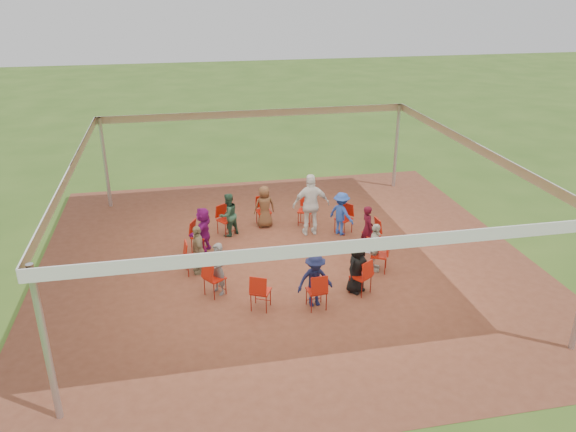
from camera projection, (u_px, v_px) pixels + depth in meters
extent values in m
plane|color=#395A1C|center=(286.00, 260.00, 15.17)|extent=(80.00, 80.00, 0.00)
plane|color=brown|center=(286.00, 260.00, 15.17)|extent=(13.00, 13.00, 0.00)
cylinder|color=#B2B2B7|center=(46.00, 345.00, 9.16)|extent=(0.12, 0.12, 3.00)
cylinder|color=#B2B2B7|center=(105.00, 163.00, 18.19)|extent=(0.12, 0.12, 3.00)
cylinder|color=#B2B2B7|center=(396.00, 147.00, 20.00)|extent=(0.12, 0.12, 3.00)
plane|color=white|center=(286.00, 153.00, 14.00)|extent=(10.30, 10.30, 0.00)
cube|color=white|center=(346.00, 247.00, 9.40)|extent=(10.30, 0.03, 0.24)
cube|color=white|center=(256.00, 113.00, 18.69)|extent=(10.30, 0.03, 0.24)
cube|color=white|center=(70.00, 171.00, 13.11)|extent=(0.03, 10.30, 0.24)
cube|color=white|center=(475.00, 147.00, 14.98)|extent=(0.03, 10.30, 0.24)
imported|color=beige|center=(375.00, 247.00, 14.41)|extent=(0.68, 0.86, 1.30)
imported|color=#440916|center=(367.00, 228.00, 15.52)|extent=(0.35, 0.50, 1.30)
imported|color=#2447A6|center=(341.00, 214.00, 16.48)|extent=(0.83, 0.93, 1.30)
imported|color=brown|center=(264.00, 207.00, 16.98)|extent=(0.67, 0.41, 1.30)
imported|color=#2A4F39|center=(228.00, 215.00, 16.40)|extent=(0.73, 0.66, 1.30)
imported|color=#7B126B|center=(203.00, 230.00, 15.42)|extent=(0.92, 1.29, 1.30)
imported|color=#94825D|center=(198.00, 249.00, 14.30)|extent=(0.46, 0.80, 1.30)
imported|color=slate|center=(218.00, 269.00, 13.34)|extent=(0.53, 0.57, 1.30)
imported|color=#151A40|center=(315.00, 280.00, 12.84)|extent=(0.88, 0.49, 1.30)
imported|color=black|center=(357.00, 267.00, 13.42)|extent=(0.73, 0.66, 1.30)
imported|color=white|center=(311.00, 205.00, 16.37)|extent=(1.10, 0.58, 1.86)
torus|color=black|center=(267.00, 253.00, 15.50)|extent=(0.38, 0.38, 0.03)
torus|color=black|center=(268.00, 254.00, 15.48)|extent=(0.30, 0.30, 0.03)
cube|color=#B7B7BC|center=(366.00, 250.00, 14.49)|extent=(0.35, 0.40, 0.02)
cube|color=#B7B7BC|center=(371.00, 246.00, 14.42)|extent=(0.20, 0.33, 0.21)
cube|color=#CCE0FF|center=(370.00, 246.00, 14.42)|extent=(0.17, 0.29, 0.18)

